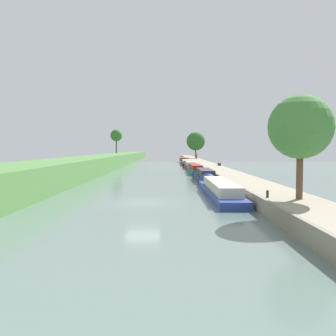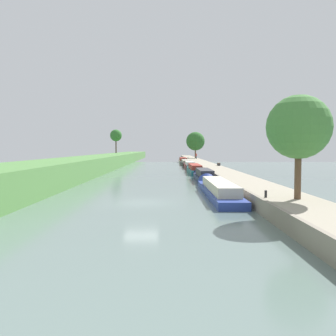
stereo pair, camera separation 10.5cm
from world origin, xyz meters
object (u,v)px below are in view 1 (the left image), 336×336
at_px(narrowboat_maroon, 190,165).
at_px(person_walking, 197,156).
at_px(narrowboat_blue, 218,189).
at_px(narrowboat_cream, 183,160).
at_px(mooring_bollard_far, 188,158).
at_px(narrowboat_teal, 195,169).
at_px(narrowboat_black, 186,163).
at_px(mooring_bollard_near, 267,194).
at_px(park_bench, 219,164).
at_px(narrowboat_navy, 204,176).

xyz_separation_m(narrowboat_maroon, person_walking, (3.88, 31.78, 1.26)).
distance_m(narrowboat_blue, narrowboat_cream, 72.38).
relative_size(narrowboat_blue, mooring_bollard_far, 37.09).
relative_size(narrowboat_teal, narrowboat_cream, 0.97).
relative_size(narrowboat_blue, narrowboat_cream, 1.13).
distance_m(narrowboat_blue, person_walking, 73.84).
height_order(narrowboat_maroon, narrowboat_cream, narrowboat_cream).
relative_size(narrowboat_black, mooring_bollard_near, 36.30).
height_order(person_walking, park_bench, person_walking).
height_order(narrowboat_teal, narrowboat_maroon, narrowboat_teal).
distance_m(narrowboat_cream, person_walking, 4.33).
height_order(narrowboat_blue, narrowboat_teal, narrowboat_teal).
relative_size(mooring_bollard_far, park_bench, 0.30).
height_order(narrowboat_blue, park_bench, park_bench).
distance_m(person_walking, mooring_bollard_near, 82.60).
xyz_separation_m(narrowboat_navy, narrowboat_black, (-0.15, 43.11, -0.09)).
distance_m(narrowboat_teal, narrowboat_cream, 44.55).
bearing_deg(narrowboat_black, narrowboat_teal, -89.97).
xyz_separation_m(narrowboat_blue, person_walking, (3.94, 73.72, 1.29)).
distance_m(narrowboat_blue, mooring_bollard_near, 9.07).
distance_m(person_walking, mooring_bollard_far, 5.80).
bearing_deg(person_walking, mooring_bollard_far, 111.08).
xyz_separation_m(narrowboat_blue, mooring_bollard_near, (1.86, -8.85, 0.64)).
height_order(narrowboat_black, park_bench, park_bench).
bearing_deg(mooring_bollard_near, narrowboat_maroon, 92.03).
bearing_deg(narrowboat_maroon, person_walking, 83.04).
distance_m(narrowboat_teal, mooring_bollard_near, 36.73).
bearing_deg(narrowboat_maroon, mooring_bollard_near, -87.97).
relative_size(narrowboat_blue, narrowboat_navy, 1.44).
relative_size(narrowboat_cream, mooring_bollard_near, 32.84).
height_order(person_walking, mooring_bollard_far, person_walking).
bearing_deg(mooring_bollard_far, park_bench, -86.45).
relative_size(narrowboat_teal, person_walking, 8.62).
height_order(narrowboat_navy, narrowboat_black, narrowboat_navy).
distance_m(narrowboat_cream, park_bench, 39.89).
bearing_deg(mooring_bollard_near, mooring_bollard_far, 90.00).
relative_size(narrowboat_maroon, narrowboat_cream, 0.80).
bearing_deg(mooring_bollard_near, narrowboat_cream, 91.30).
xyz_separation_m(person_walking, park_bench, (0.80, -40.95, -0.53)).
relative_size(narrowboat_teal, narrowboat_black, 0.88).
bearing_deg(mooring_bollard_near, narrowboat_teal, 92.81).
distance_m(narrowboat_blue, narrowboat_maroon, 41.94).
relative_size(narrowboat_black, park_bench, 10.89).
xyz_separation_m(narrowboat_cream, mooring_bollard_far, (1.84, 6.72, 0.62)).
bearing_deg(park_bench, mooring_bollard_near, -93.95).
relative_size(narrowboat_maroon, park_bench, 7.87).
relative_size(person_walking, mooring_bollard_far, 3.69).
distance_m(narrowboat_blue, narrowboat_navy, 13.90).
relative_size(narrowboat_blue, park_bench, 11.13).
xyz_separation_m(narrowboat_blue, narrowboat_black, (0.05, 57.00, -0.03)).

